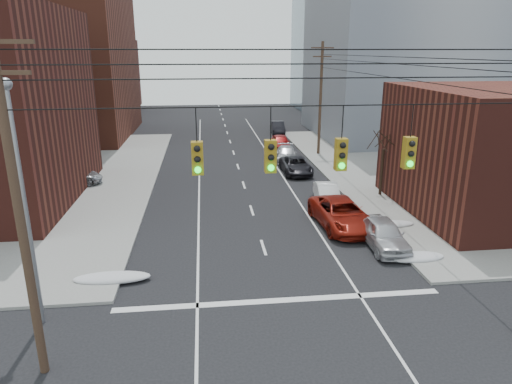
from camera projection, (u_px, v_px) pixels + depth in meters
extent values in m
cube|color=brown|center=(13.00, 6.00, 51.66)|extent=(24.00, 20.00, 30.00)
cube|color=#4C1D16|center=(68.00, 75.00, 78.78)|extent=(22.00, 18.00, 12.00)
cube|color=gray|center=(414.00, 30.00, 53.63)|extent=(22.00, 20.00, 25.00)
cube|color=gray|center=(358.00, 45.00, 78.95)|extent=(20.00, 18.00, 22.00)
cylinder|color=#473323|center=(20.00, 215.00, 13.50)|extent=(0.28, 0.28, 11.00)
cylinder|color=#473323|center=(320.00, 100.00, 44.75)|extent=(0.28, 0.28, 11.00)
cube|color=#473323|center=(323.00, 48.00, 43.30)|extent=(2.20, 0.12, 0.12)
cube|color=#473323|center=(322.00, 57.00, 43.54)|extent=(1.80, 0.12, 0.12)
cylinder|color=black|center=(304.00, 106.00, 13.50)|extent=(17.00, 0.04, 0.04)
cylinder|color=black|center=(196.00, 125.00, 13.30)|extent=(0.03, 0.03, 1.00)
cube|color=olive|center=(197.00, 158.00, 13.60)|extent=(0.35, 0.30, 1.00)
sphere|color=black|center=(197.00, 149.00, 13.34)|extent=(0.20, 0.20, 0.20)
sphere|color=black|center=(197.00, 159.00, 13.44)|extent=(0.20, 0.20, 0.20)
sphere|color=#0CE526|center=(198.00, 170.00, 13.53)|extent=(0.20, 0.20, 0.20)
cylinder|color=black|center=(271.00, 123.00, 13.54)|extent=(0.03, 0.03, 1.00)
cube|color=olive|center=(270.00, 156.00, 13.84)|extent=(0.35, 0.30, 1.00)
sphere|color=black|center=(271.00, 147.00, 13.58)|extent=(0.20, 0.20, 0.20)
sphere|color=black|center=(271.00, 157.00, 13.68)|extent=(0.20, 0.20, 0.20)
sphere|color=#0CE526|center=(271.00, 168.00, 13.77)|extent=(0.20, 0.20, 0.20)
cylinder|color=black|center=(343.00, 122.00, 13.78)|extent=(0.03, 0.03, 1.00)
cube|color=olive|center=(341.00, 154.00, 14.08)|extent=(0.35, 0.30, 1.00)
sphere|color=black|center=(343.00, 145.00, 13.82)|extent=(0.20, 0.20, 0.20)
sphere|color=black|center=(342.00, 156.00, 13.92)|extent=(0.20, 0.20, 0.20)
sphere|color=#0CE526|center=(342.00, 166.00, 14.01)|extent=(0.20, 0.20, 0.20)
cylinder|color=black|center=(412.00, 121.00, 14.02)|extent=(0.03, 0.03, 1.00)
cube|color=olive|center=(409.00, 153.00, 14.32)|extent=(0.35, 0.30, 1.00)
sphere|color=black|center=(412.00, 144.00, 14.06)|extent=(0.20, 0.20, 0.20)
sphere|color=black|center=(411.00, 154.00, 14.16)|extent=(0.20, 0.20, 0.20)
sphere|color=#0CE526|center=(410.00, 164.00, 14.25)|extent=(0.20, 0.20, 0.20)
cylinder|color=gray|center=(26.00, 214.00, 16.53)|extent=(0.18, 0.18, 9.00)
sphere|color=gray|center=(5.00, 84.00, 15.16)|extent=(0.44, 0.44, 0.44)
cylinder|color=black|center=(382.00, 173.00, 32.71)|extent=(0.20, 0.20, 3.50)
cylinder|color=black|center=(389.00, 141.00, 32.18)|extent=(0.27, 0.82, 1.19)
cylinder|color=black|center=(384.00, 138.00, 32.56)|extent=(1.17, 0.54, 1.38)
cylinder|color=black|center=(375.00, 138.00, 32.64)|extent=(1.44, 1.00, 1.48)
cylinder|color=black|center=(379.00, 141.00, 32.03)|extent=(0.17, 0.84, 1.19)
cylinder|color=black|center=(380.00, 141.00, 31.55)|extent=(0.82, 0.99, 1.40)
cylinder|color=black|center=(390.00, 142.00, 31.18)|extent=(1.74, 0.21, 1.43)
cylinder|color=black|center=(390.00, 142.00, 31.84)|extent=(0.48, 0.73, 1.20)
ellipsoid|color=silver|center=(112.00, 278.00, 20.88)|extent=(3.50, 1.08, 0.42)
ellipsoid|color=silver|center=(415.00, 257.00, 22.97)|extent=(3.00, 1.08, 0.42)
ellipsoid|color=silver|center=(382.00, 225.00, 27.24)|extent=(4.00, 1.08, 0.42)
imported|color=maroon|center=(341.00, 214.00, 27.27)|extent=(3.10, 6.04, 1.63)
imported|color=silver|center=(383.00, 234.00, 24.42)|extent=(1.92, 4.57, 1.55)
imported|color=white|center=(327.00, 194.00, 31.52)|extent=(1.82, 4.23, 1.35)
imported|color=black|center=(296.00, 165.00, 39.23)|extent=(2.32, 4.99, 1.38)
imported|color=#A7A7AB|center=(286.00, 154.00, 43.60)|extent=(2.49, 4.87, 1.35)
imported|color=maroon|center=(281.00, 142.00, 48.60)|extent=(2.03, 4.66, 1.56)
imported|color=black|center=(278.00, 127.00, 58.20)|extent=(1.86, 4.60, 1.49)
imported|color=silver|center=(23.00, 193.00, 31.15)|extent=(4.23, 1.77, 1.36)
imported|color=#A1A1A6|center=(73.00, 177.00, 35.34)|extent=(4.72, 2.90, 1.22)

